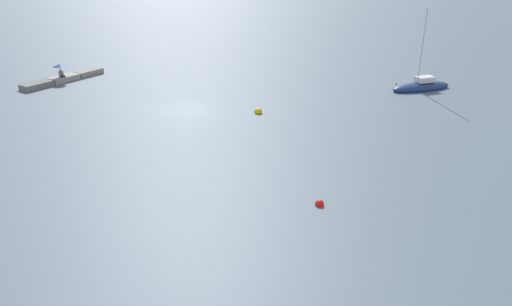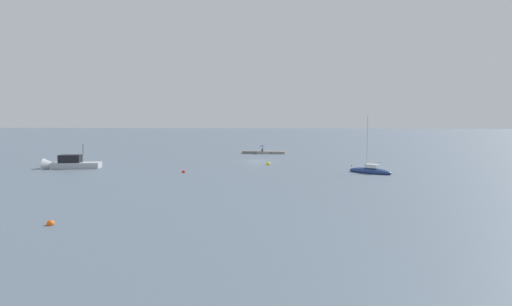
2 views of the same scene
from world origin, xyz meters
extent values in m
plane|color=slate|center=(0.00, 0.00, 0.00)|extent=(500.00, 500.00, 0.00)
cube|color=gray|center=(-2.94, -16.03, 0.27)|extent=(2.84, 1.45, 0.53)
cube|color=gray|center=(0.00, -16.03, 0.27)|extent=(2.84, 1.45, 0.53)
cube|color=slate|center=(2.94, -16.03, 0.27)|extent=(2.84, 1.45, 0.53)
cube|color=#1E2333|center=(0.26, -15.73, 0.61)|extent=(0.41, 0.46, 0.16)
cube|color=gray|center=(0.22, -16.00, 0.79)|extent=(0.42, 0.27, 0.52)
sphere|color=tan|center=(0.22, -16.00, 1.15)|extent=(0.22, 0.22, 0.22)
cylinder|color=black|center=(0.22, -15.97, 1.06)|extent=(0.02, 0.02, 1.05)
cone|color=navy|center=(0.22, -15.97, 1.65)|extent=(1.32, 1.32, 0.23)
sphere|color=black|center=(0.22, -15.97, 1.79)|extent=(0.05, 0.05, 0.05)
ellipsoid|color=navy|center=(-16.80, 14.26, 0.22)|extent=(5.86, 5.01, 1.03)
cube|color=silver|center=(-17.04, 14.44, 0.97)|extent=(1.97, 1.84, 0.47)
cylinder|color=silver|center=(-16.41, 13.97, 4.08)|extent=(0.10, 0.10, 6.69)
cylinder|color=silver|center=(-17.26, 14.61, 1.51)|extent=(1.73, 1.33, 0.08)
sphere|color=black|center=(-14.58, 12.59, 0.78)|extent=(0.14, 0.14, 0.14)
cube|color=#ADB2B7|center=(24.66, 12.88, 0.28)|extent=(7.06, 3.78, 1.12)
cone|color=#ADB2B7|center=(27.94, 13.57, 0.28)|extent=(2.78, 2.79, 2.36)
cube|color=black|center=(25.45, 13.05, 1.40)|extent=(3.27, 2.43, 1.12)
cube|color=#283847|center=(26.23, 13.21, 1.45)|extent=(0.49, 1.76, 0.78)
cylinder|color=black|center=(23.68, 12.68, 2.74)|extent=(0.07, 0.07, 1.56)
sphere|color=#EA5914|center=(8.87, 45.17, 0.09)|extent=(0.51, 0.51, 0.51)
sphere|color=yellow|center=(-2.71, 5.37, 0.11)|extent=(0.64, 0.64, 0.64)
sphere|color=red|center=(7.77, 16.21, 0.08)|extent=(0.46, 0.46, 0.46)
camera|label=1|loc=(27.45, 25.47, 12.44)|focal=33.26mm
camera|label=2|loc=(-7.97, 72.29, 7.15)|focal=30.49mm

